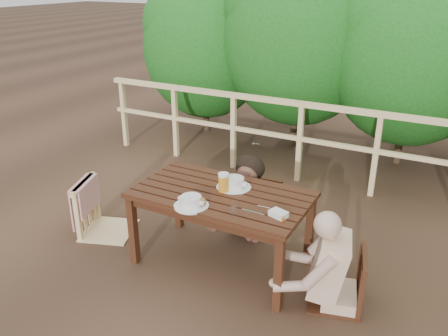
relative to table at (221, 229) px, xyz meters
The scene contains 15 objects.
ground 0.34m from the table, ahead, with size 60.00×60.00×0.00m, color #4F3523.
table is the anchor object (origin of this frame).
chair_left 1.26m from the table, behind, with size 0.50×0.50×1.00m, color #E1C084.
chair_far 0.72m from the table, 90.39° to the left, with size 0.44×0.44×0.89m, color #34190D.
chair_right 1.05m from the table, ahead, with size 0.42×0.42×0.85m, color #34190D.
woman 0.79m from the table, 90.38° to the left, with size 0.51×0.63×1.26m, color black, non-canonical shape.
diner_right 1.12m from the table, ahead, with size 0.52×0.64×1.28m, color beige, non-canonical shape.
railing 2.01m from the table, 90.00° to the left, with size 5.60×0.10×1.01m, color #E1C084.
hedge_row 3.58m from the table, 82.87° to the left, with size 6.60×1.60×3.80m, color #185216, non-canonical shape.
soup_near 0.51m from the table, 107.73° to the right, with size 0.28×0.28×0.09m, color white.
soup_far 0.42m from the table, 73.03° to the left, with size 0.30×0.30×0.10m, color white.
bread_roll 0.47m from the table, 102.26° to the right, with size 0.13×0.10×0.08m, color #AF6534.
beer_glass 0.43m from the table, 81.82° to the left, with size 0.09×0.09×0.18m, color gold.
tumbler 0.53m from the table, 46.80° to the right, with size 0.06×0.06×0.07m, color silver.
butter_tub 0.70m from the table, 15.53° to the right, with size 0.14×0.10×0.06m, color white.
Camera 1 is at (1.66, -3.06, 2.40)m, focal length 36.92 mm.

